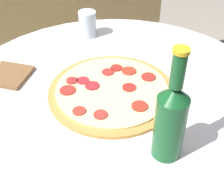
% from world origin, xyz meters
% --- Properties ---
extents(table, '(0.94, 0.94, 0.69)m').
position_xyz_m(table, '(0.00, 0.00, 0.51)').
color(table, white).
rests_on(table, ground_plane).
extents(pizza, '(0.35, 0.35, 0.02)m').
position_xyz_m(pizza, '(-0.01, 0.01, 0.70)').
color(pizza, '#B77F3D').
rests_on(pizza, table).
extents(beer_bottle, '(0.07, 0.07, 0.27)m').
position_xyz_m(beer_bottle, '(0.02, -0.23, 0.79)').
color(beer_bottle, '#144C23').
rests_on(beer_bottle, table).
extents(pizza_paddle, '(0.21, 0.19, 0.02)m').
position_xyz_m(pizza_paddle, '(-0.27, 0.22, 0.69)').
color(pizza_paddle, brown).
rests_on(pizza_paddle, table).
extents(drinking_glass, '(0.06, 0.06, 0.09)m').
position_xyz_m(drinking_glass, '(0.05, 0.35, 0.73)').
color(drinking_glass, '#ADBCC6').
rests_on(drinking_glass, table).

